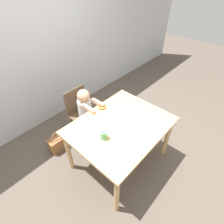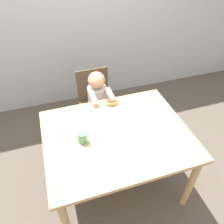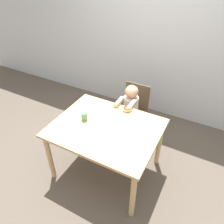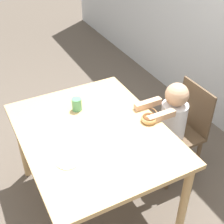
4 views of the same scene
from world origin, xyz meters
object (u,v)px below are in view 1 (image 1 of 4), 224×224
(child_figure, at_px, (86,114))
(donut, at_px, (102,106))
(chair, at_px, (82,114))
(cup, at_px, (104,135))
(handbag, at_px, (60,142))

(child_figure, bearing_deg, donut, -75.85)
(chair, relative_size, cup, 8.62)
(donut, bearing_deg, handbag, 140.12)
(chair, bearing_deg, handbag, 174.12)
(donut, height_order, cup, cup)
(donut, distance_m, handbag, 0.94)
(child_figure, bearing_deg, chair, 90.00)
(chair, xyz_separation_m, donut, (0.07, -0.39, 0.32))
(handbag, xyz_separation_m, cup, (0.15, -0.84, 0.66))
(chair, relative_size, donut, 7.27)
(child_figure, height_order, donut, child_figure)
(cup, bearing_deg, donut, 47.21)
(chair, bearing_deg, child_figure, -90.00)
(chair, distance_m, child_figure, 0.12)
(chair, xyz_separation_m, child_figure, (0.00, -0.11, 0.05))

